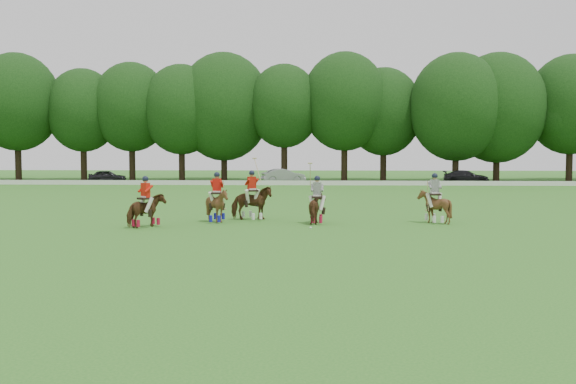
{
  "coord_description": "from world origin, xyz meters",
  "views": [
    {
      "loc": [
        3.86,
        -23.12,
        3.07
      ],
      "look_at": [
        2.53,
        4.2,
        1.4
      ],
      "focal_mm": 40.0,
      "sensor_mm": 36.0,
      "label": 1
    }
  ],
  "objects_px": {
    "car_left": "(107,176)",
    "car_mid": "(283,176)",
    "polo_red_c": "(217,205)",
    "polo_stripe_a": "(317,207)",
    "car_right": "(466,177)",
    "polo_stripe_b": "(434,206)",
    "polo_red_a": "(146,209)",
    "polo_red_b": "(252,202)",
    "polo_ball": "(311,228)"
  },
  "relations": [
    {
      "from": "car_right",
      "to": "polo_stripe_b",
      "type": "height_order",
      "value": "polo_stripe_b"
    },
    {
      "from": "car_left",
      "to": "polo_red_b",
      "type": "bearing_deg",
      "value": -161.89
    },
    {
      "from": "car_left",
      "to": "polo_red_c",
      "type": "distance_m",
      "value": 41.47
    },
    {
      "from": "polo_ball",
      "to": "polo_stripe_b",
      "type": "bearing_deg",
      "value": 24.14
    },
    {
      "from": "car_right",
      "to": "car_mid",
      "type": "bearing_deg",
      "value": 96.82
    },
    {
      "from": "car_left",
      "to": "polo_stripe_b",
      "type": "height_order",
      "value": "polo_stripe_b"
    },
    {
      "from": "polo_red_a",
      "to": "polo_stripe_b",
      "type": "height_order",
      "value": "polo_stripe_b"
    },
    {
      "from": "car_left",
      "to": "car_mid",
      "type": "xyz_separation_m",
      "value": [
        18.36,
        0.0,
        0.08
      ]
    },
    {
      "from": "car_mid",
      "to": "polo_stripe_b",
      "type": "distance_m",
      "value": 38.42
    },
    {
      "from": "car_right",
      "to": "polo_red_c",
      "type": "distance_m",
      "value": 42.28
    },
    {
      "from": "polo_red_a",
      "to": "polo_red_b",
      "type": "bearing_deg",
      "value": 37.42
    },
    {
      "from": "polo_red_c",
      "to": "polo_stripe_a",
      "type": "distance_m",
      "value": 4.43
    },
    {
      "from": "polo_red_a",
      "to": "polo_red_c",
      "type": "bearing_deg",
      "value": 37.5
    },
    {
      "from": "polo_stripe_a",
      "to": "car_left",
      "type": "bearing_deg",
      "value": 120.09
    },
    {
      "from": "car_mid",
      "to": "polo_stripe_b",
      "type": "height_order",
      "value": "polo_stripe_b"
    },
    {
      "from": "polo_red_b",
      "to": "polo_stripe_b",
      "type": "bearing_deg",
      "value": -6.47
    },
    {
      "from": "polo_red_a",
      "to": "polo_ball",
      "type": "height_order",
      "value": "polo_red_a"
    },
    {
      "from": "polo_red_c",
      "to": "polo_red_a",
      "type": "bearing_deg",
      "value": -142.5
    },
    {
      "from": "polo_red_b",
      "to": "polo_red_a",
      "type": "bearing_deg",
      "value": -142.58
    },
    {
      "from": "polo_red_c",
      "to": "polo_stripe_a",
      "type": "bearing_deg",
      "value": -3.7
    },
    {
      "from": "car_right",
      "to": "polo_red_b",
      "type": "bearing_deg",
      "value": 160.64
    },
    {
      "from": "car_right",
      "to": "polo_ball",
      "type": "bearing_deg",
      "value": 165.93
    },
    {
      "from": "car_right",
      "to": "polo_red_a",
      "type": "bearing_deg",
      "value": 157.76
    },
    {
      "from": "polo_red_b",
      "to": "polo_stripe_a",
      "type": "distance_m",
      "value": 3.29
    },
    {
      "from": "car_mid",
      "to": "car_right",
      "type": "relative_size",
      "value": 0.97
    },
    {
      "from": "car_mid",
      "to": "polo_red_a",
      "type": "xyz_separation_m",
      "value": [
        -3.48,
        -39.61,
        0.02
      ]
    },
    {
      "from": "polo_stripe_a",
      "to": "polo_ball",
      "type": "xyz_separation_m",
      "value": [
        -0.25,
        -1.96,
        -0.69
      ]
    },
    {
      "from": "polo_red_c",
      "to": "polo_stripe_a",
      "type": "height_order",
      "value": "polo_stripe_a"
    },
    {
      "from": "car_mid",
      "to": "polo_red_a",
      "type": "bearing_deg",
      "value": 156.72
    },
    {
      "from": "polo_red_a",
      "to": "polo_ball",
      "type": "bearing_deg",
      "value": -1.81
    },
    {
      "from": "car_left",
      "to": "polo_red_c",
      "type": "xyz_separation_m",
      "value": [
        17.52,
        -37.58,
        0.14
      ]
    },
    {
      "from": "car_right",
      "to": "polo_stripe_b",
      "type": "relative_size",
      "value": 2.08
    },
    {
      "from": "car_mid",
      "to": "polo_red_c",
      "type": "xyz_separation_m",
      "value": [
        -0.84,
        -37.58,
        0.06
      ]
    },
    {
      "from": "polo_stripe_b",
      "to": "car_right",
      "type": "bearing_deg",
      "value": 75.29
    },
    {
      "from": "car_left",
      "to": "polo_stripe_a",
      "type": "bearing_deg",
      "value": -159.24
    },
    {
      "from": "polo_red_a",
      "to": "polo_red_c",
      "type": "xyz_separation_m",
      "value": [
        2.64,
        2.03,
        0.04
      ]
    },
    {
      "from": "polo_red_c",
      "to": "polo_ball",
      "type": "relative_size",
      "value": 24.7
    },
    {
      "from": "polo_red_b",
      "to": "polo_stripe_b",
      "type": "relative_size",
      "value": 1.29
    },
    {
      "from": "car_right",
      "to": "polo_red_c",
      "type": "relative_size",
      "value": 2.05
    },
    {
      "from": "car_left",
      "to": "car_right",
      "type": "distance_m",
      "value": 36.89
    },
    {
      "from": "car_right",
      "to": "polo_red_c",
      "type": "xyz_separation_m",
      "value": [
        -19.37,
        -37.58,
        0.13
      ]
    },
    {
      "from": "car_mid",
      "to": "polo_ball",
      "type": "xyz_separation_m",
      "value": [
        3.33,
        -39.83,
        -0.68
      ]
    },
    {
      "from": "polo_stripe_b",
      "to": "polo_ball",
      "type": "xyz_separation_m",
      "value": [
        -5.38,
        -2.41,
        -0.73
      ]
    },
    {
      "from": "car_right",
      "to": "polo_stripe_b",
      "type": "bearing_deg",
      "value": 172.11
    },
    {
      "from": "polo_red_a",
      "to": "polo_stripe_a",
      "type": "bearing_deg",
      "value": 13.84
    },
    {
      "from": "car_right",
      "to": "polo_red_a",
      "type": "relative_size",
      "value": 2.15
    },
    {
      "from": "car_left",
      "to": "polo_ball",
      "type": "height_order",
      "value": "car_left"
    },
    {
      "from": "polo_stripe_a",
      "to": "polo_ball",
      "type": "height_order",
      "value": "polo_stripe_a"
    },
    {
      "from": "car_mid",
      "to": "polo_red_b",
      "type": "relative_size",
      "value": 1.57
    },
    {
      "from": "car_mid",
      "to": "car_right",
      "type": "height_order",
      "value": "car_mid"
    }
  ]
}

